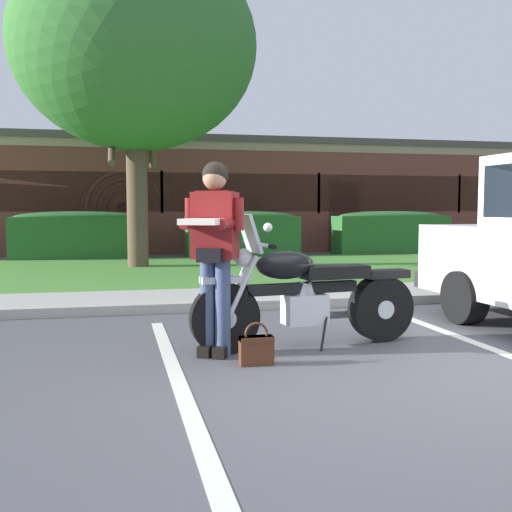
{
  "coord_description": "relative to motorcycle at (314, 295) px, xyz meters",
  "views": [
    {
      "loc": [
        -1.59,
        -4.37,
        1.29
      ],
      "look_at": [
        -0.39,
        1.13,
        0.85
      ],
      "focal_mm": 41.91,
      "sensor_mm": 36.0,
      "label": 1
    }
  ],
  "objects": [
    {
      "name": "ground_plane",
      "position": [
        -0.13,
        -0.94,
        -0.49
      ],
      "size": [
        140.0,
        140.0,
        0.0
      ],
      "primitive_type": "plane",
      "color": "#4C4C51"
    },
    {
      "name": "curb_strip",
      "position": [
        -0.13,
        2.15,
        -0.43
      ],
      "size": [
        60.0,
        0.2,
        0.12
      ],
      "primitive_type": "cube",
      "color": "#ADA89E",
      "rests_on": "ground"
    },
    {
      "name": "concrete_walk",
      "position": [
        -0.13,
        3.0,
        -0.45
      ],
      "size": [
        60.0,
        1.5,
        0.08
      ],
      "primitive_type": "cube",
      "color": "#ADA89E",
      "rests_on": "ground"
    },
    {
      "name": "grass_lawn",
      "position": [
        -0.13,
        6.88,
        -0.46
      ],
      "size": [
        60.0,
        6.25,
        0.06
      ],
      "primitive_type": "cube",
      "color": "#478433",
      "rests_on": "ground"
    },
    {
      "name": "stall_stripe_0",
      "position": [
        -1.36,
        -0.74,
        -0.49
      ],
      "size": [
        0.19,
        4.4,
        0.01
      ],
      "primitive_type": "cube",
      "rotation": [
        0.0,
        0.0,
        0.02
      ],
      "color": "silver",
      "rests_on": "ground"
    },
    {
      "name": "stall_stripe_1",
      "position": [
        1.57,
        -0.74,
        -0.49
      ],
      "size": [
        0.19,
        4.4,
        0.01
      ],
      "primitive_type": "cube",
      "rotation": [
        0.0,
        0.0,
        0.02
      ],
      "color": "silver",
      "rests_on": "ground"
    },
    {
      "name": "motorcycle",
      "position": [
        0.0,
        0.0,
        0.0
      ],
      "size": [
        2.24,
        0.82,
        1.26
      ],
      "color": "black",
      "rests_on": "ground"
    },
    {
      "name": "rider_person",
      "position": [
        -0.98,
        -0.18,
        0.52
      ],
      "size": [
        0.59,
        0.67,
        1.7
      ],
      "color": "black",
      "rests_on": "ground"
    },
    {
      "name": "handbag",
      "position": [
        -0.68,
        -0.55,
        -0.34
      ],
      "size": [
        0.28,
        0.13,
        0.36
      ],
      "color": "#562D19",
      "rests_on": "ground"
    },
    {
      "name": "shade_tree",
      "position": [
        -1.47,
        7.82,
        4.22
      ],
      "size": [
        5.15,
        5.15,
        6.91
      ],
      "color": "brown",
      "rests_on": "ground"
    },
    {
      "name": "hedge_left",
      "position": [
        -2.94,
        10.39,
        0.16
      ],
      "size": [
        3.18,
        0.9,
        1.24
      ],
      "color": "#286028",
      "rests_on": "ground"
    },
    {
      "name": "hedge_center_left",
      "position": [
        1.35,
        10.39,
        0.16
      ],
      "size": [
        3.01,
        0.9,
        1.24
      ],
      "color": "#286028",
      "rests_on": "ground"
    },
    {
      "name": "hedge_center_right",
      "position": [
        5.63,
        10.39,
        0.16
      ],
      "size": [
        3.26,
        0.9,
        1.24
      ],
      "color": "#286028",
      "rests_on": "ground"
    },
    {
      "name": "brick_building",
      "position": [
        -0.7,
        16.32,
        1.23
      ],
      "size": [
        27.59,
        9.2,
        3.43
      ],
      "color": "brown",
      "rests_on": "ground"
    }
  ]
}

